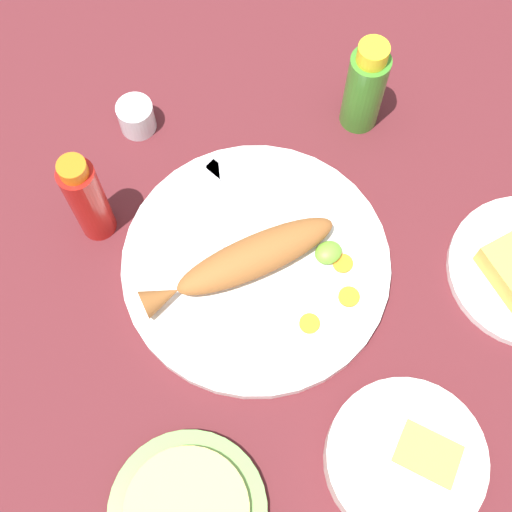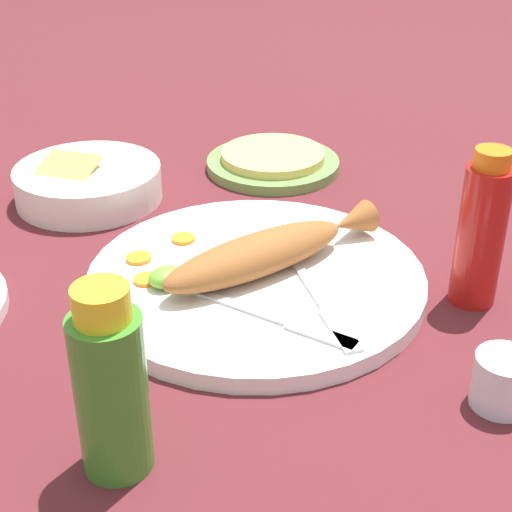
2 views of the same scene
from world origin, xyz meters
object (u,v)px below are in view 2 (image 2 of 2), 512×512
object	(u,v)px
main_plate	(256,280)
hot_sauce_bottle_green	(111,387)
tortilla_plate	(273,164)
fork_near	(323,305)
fork_far	(279,320)
salt_cup	(503,384)
guacamole_bowl	(88,181)
hot_sauce_bottle_red	(481,232)
fried_fish	(268,251)

from	to	relation	value
main_plate	hot_sauce_bottle_green	size ratio (longest dim) A/B	2.23
hot_sauce_bottle_green	tortilla_plate	distance (m)	0.59
main_plate	tortilla_plate	distance (m)	0.32
fork_near	hot_sauce_bottle_green	distance (m)	0.26
fork_far	salt_cup	distance (m)	0.21
tortilla_plate	fork_far	bearing A→B (deg)	50.98
guacamole_bowl	tortilla_plate	world-z (taller)	guacamole_bowl
salt_cup	hot_sauce_bottle_red	bearing A→B (deg)	-134.06
fork_near	guacamole_bowl	bearing A→B (deg)	-151.22
hot_sauce_bottle_red	hot_sauce_bottle_green	size ratio (longest dim) A/B	1.04
main_plate	fork_far	xyz separation A→B (m)	(0.04, 0.08, 0.01)
fork_near	guacamole_bowl	world-z (taller)	guacamole_bowl
hot_sauce_bottle_red	fried_fish	bearing A→B (deg)	-47.46
main_plate	fork_near	size ratio (longest dim) A/B	2.00
tortilla_plate	salt_cup	bearing A→B (deg)	71.12
main_plate	fried_fish	bearing A→B (deg)	176.79
fork_far	hot_sauce_bottle_green	bearing A→B (deg)	-95.51
fork_near	guacamole_bowl	size ratio (longest dim) A/B	0.95
salt_cup	tortilla_plate	world-z (taller)	salt_cup
hot_sauce_bottle_red	salt_cup	xyz separation A→B (m)	(0.11, 0.12, -0.06)
fried_fish	fork_far	xyz separation A→B (m)	(0.05, 0.08, -0.02)
main_plate	hot_sauce_bottle_green	world-z (taller)	hot_sauce_bottle_green
fork_near	fork_far	size ratio (longest dim) A/B	0.98
main_plate	hot_sauce_bottle_red	distance (m)	0.23
main_plate	tortilla_plate	size ratio (longest dim) A/B	1.91
fork_far	hot_sauce_bottle_red	bearing A→B (deg)	50.79
main_plate	fork_far	world-z (taller)	fork_far
fried_fish	fork_far	distance (m)	0.10
fork_near	hot_sauce_bottle_red	world-z (taller)	hot_sauce_bottle_red
hot_sauce_bottle_green	salt_cup	size ratio (longest dim) A/B	3.06
fork_near	salt_cup	bearing A→B (deg)	32.77
salt_cup	fork_far	bearing A→B (deg)	-66.39
main_plate	fork_near	distance (m)	0.09
hot_sauce_bottle_red	hot_sauce_bottle_green	world-z (taller)	hot_sauce_bottle_red
main_plate	hot_sauce_bottle_red	size ratio (longest dim) A/B	2.15
fork_far	hot_sauce_bottle_green	distance (m)	0.21
fork_near	salt_cup	xyz separation A→B (m)	(-0.03, 0.18, 0.00)
fork_far	salt_cup	world-z (taller)	salt_cup
main_plate	fried_fish	xyz separation A→B (m)	(-0.02, 0.00, 0.03)
salt_cup	fork_near	bearing A→B (deg)	-79.82
hot_sauce_bottle_green	main_plate	bearing A→B (deg)	-151.13
hot_sauce_bottle_green	salt_cup	world-z (taller)	hot_sauce_bottle_green
main_plate	fork_far	bearing A→B (deg)	64.97
hot_sauce_bottle_green	guacamole_bowl	world-z (taller)	hot_sauce_bottle_green
main_plate	hot_sauce_bottle_red	xyz separation A→B (m)	(-0.16, 0.16, 0.07)
fried_fish	hot_sauce_bottle_green	xyz separation A→B (m)	(0.26, 0.13, 0.03)
main_plate	tortilla_plate	world-z (taller)	main_plate
fork_near	fork_far	distance (m)	0.05
fried_fish	guacamole_bowl	world-z (taller)	fried_fish
main_plate	hot_sauce_bottle_red	bearing A→B (deg)	135.34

